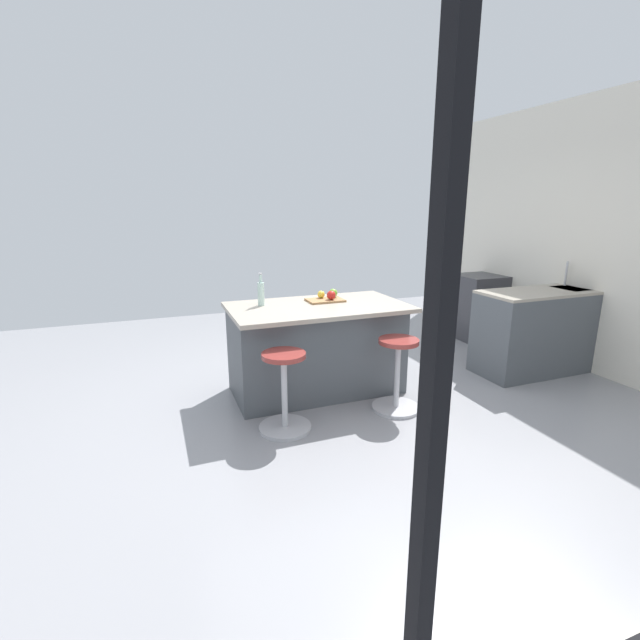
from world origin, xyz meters
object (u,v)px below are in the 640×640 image
(oven_range, at_px, (477,307))
(cutting_board, at_px, (325,300))
(apple_green, at_px, (333,293))
(kitchen_island, at_px, (317,348))
(water_bottle, at_px, (261,293))
(stool_middle, at_px, (284,394))
(apple_red, at_px, (331,295))
(apple_yellow, at_px, (321,294))
(stool_by_window, at_px, (397,377))

(oven_range, bearing_deg, cutting_board, 17.87)
(oven_range, bearing_deg, apple_green, 17.43)
(oven_range, xyz_separation_m, kitchen_island, (2.77, 0.95, 0.01))
(apple_green, distance_m, water_bottle, 0.75)
(oven_range, height_order, cutting_board, cutting_board)
(stool_middle, distance_m, apple_red, 1.20)
(apple_red, bearing_deg, stool_middle, 45.57)
(stool_middle, height_order, cutting_board, cutting_board)
(cutting_board, bearing_deg, apple_yellow, -77.29)
(apple_green, bearing_deg, apple_yellow, -6.76)
(oven_range, bearing_deg, stool_by_window, 35.85)
(stool_middle, distance_m, water_bottle, 1.07)
(stool_middle, height_order, apple_green, apple_green)
(kitchen_island, height_order, apple_green, apple_green)
(oven_range, height_order, apple_green, apple_green)
(stool_by_window, xyz_separation_m, stool_middle, (1.06, 0.00, 0.00))
(apple_red, bearing_deg, kitchen_island, 18.72)
(kitchen_island, bearing_deg, apple_red, -161.28)
(water_bottle, bearing_deg, kitchen_island, 165.00)
(kitchen_island, distance_m, water_bottle, 0.77)
(apple_red, bearing_deg, oven_range, -161.02)
(oven_range, xyz_separation_m, apple_red, (2.59, 0.89, 0.52))
(kitchen_island, xyz_separation_m, stool_middle, (0.53, 0.66, -0.14))
(apple_green, bearing_deg, stool_middle, 46.81)
(cutting_board, height_order, apple_yellow, apple_yellow)
(kitchen_island, bearing_deg, water_bottle, -15.00)
(kitchen_island, height_order, cutting_board, cutting_board)
(kitchen_island, bearing_deg, stool_middle, 51.35)
(oven_range, relative_size, cutting_board, 2.48)
(oven_range, relative_size, water_bottle, 2.86)
(cutting_board, distance_m, apple_green, 0.13)
(apple_red, bearing_deg, apple_yellow, -60.07)
(cutting_board, bearing_deg, apple_green, -152.50)
(cutting_board, bearing_deg, oven_range, -162.13)
(stool_by_window, bearing_deg, apple_yellow, -63.57)
(oven_range, bearing_deg, apple_yellow, 16.36)
(stool_middle, distance_m, apple_yellow, 1.23)
(kitchen_island, relative_size, stool_middle, 2.51)
(oven_range, xyz_separation_m, water_bottle, (3.28, 0.81, 0.57))
(water_bottle, bearing_deg, cutting_board, 176.80)
(apple_yellow, height_order, water_bottle, water_bottle)
(stool_by_window, relative_size, apple_yellow, 9.08)
(apple_yellow, bearing_deg, oven_range, -163.64)
(oven_range, distance_m, apple_yellow, 2.81)
(stool_by_window, distance_m, water_bottle, 1.49)
(stool_middle, relative_size, cutting_board, 1.87)
(water_bottle, bearing_deg, apple_green, -178.43)
(kitchen_island, xyz_separation_m, stool_by_window, (-0.53, 0.66, -0.14))
(kitchen_island, xyz_separation_m, apple_yellow, (-0.12, -0.17, 0.50))
(apple_green, distance_m, apple_red, 0.11)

